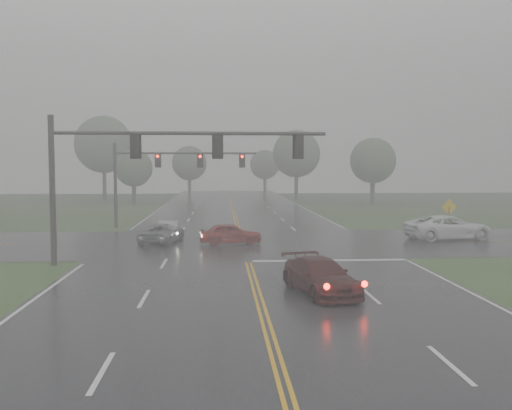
{
  "coord_description": "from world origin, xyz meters",
  "views": [
    {
      "loc": [
        -1.5,
        -16.26,
        5.24
      ],
      "look_at": [
        0.54,
        16.0,
        2.98
      ],
      "focal_mm": 40.0,
      "sensor_mm": 36.0,
      "label": 1
    }
  ],
  "objects": [
    {
      "name": "cross_street",
      "position": [
        0.0,
        22.0,
        0.0
      ],
      "size": [
        120.0,
        14.0,
        0.02
      ],
      "primitive_type": "cube",
      "color": "black",
      "rests_on": "ground"
    },
    {
      "name": "tree_nw_a",
      "position": [
        -13.03,
        61.03,
        4.86
      ],
      "size": [
        5.04,
        5.04,
        7.4
      ],
      "color": "#2E261E",
      "rests_on": "ground"
    },
    {
      "name": "main_road",
      "position": [
        0.0,
        20.0,
        0.0
      ],
      "size": [
        18.0,
        160.0,
        0.02
      ],
      "primitive_type": "cube",
      "color": "black",
      "rests_on": "ground"
    },
    {
      "name": "sign_diamond_east",
      "position": [
        15.13,
        24.03,
        1.89
      ],
      "size": [
        1.17,
        0.12,
        2.81
      ],
      "rotation": [
        0.0,
        0.0,
        0.06
      ],
      "color": "black",
      "rests_on": "ground"
    },
    {
      "name": "pickup_white",
      "position": [
        14.59,
        22.76,
        0.0
      ],
      "size": [
        6.49,
        3.78,
        1.7
      ],
      "primitive_type": "imported",
      "rotation": [
        0.0,
        0.0,
        1.74
      ],
      "color": "white",
      "rests_on": "ground"
    },
    {
      "name": "car_grey",
      "position": [
        -5.42,
        22.31,
        0.0
      ],
      "size": [
        3.07,
        4.98,
        1.29
      ],
      "primitive_type": "imported",
      "rotation": [
        0.0,
        0.0,
        2.93
      ],
      "color": "slate",
      "rests_on": "ground"
    },
    {
      "name": "tree_n_mid",
      "position": [
        -6.57,
        79.05,
        5.56
      ],
      "size": [
        5.76,
        5.76,
        8.47
      ],
      "color": "#2E261E",
      "rests_on": "ground"
    },
    {
      "name": "sedan_red",
      "position": [
        -0.8,
        21.23,
        0.0
      ],
      "size": [
        4.25,
        1.99,
        1.4
      ],
      "primitive_type": "imported",
      "rotation": [
        0.0,
        0.0,
        1.65
      ],
      "color": "maroon",
      "rests_on": "ground"
    },
    {
      "name": "tree_ne_a",
      "position": [
        10.06,
        69.54,
        6.96
      ],
      "size": [
        7.21,
        7.21,
        10.58
      ],
      "color": "#2E261E",
      "rests_on": "ground"
    },
    {
      "name": "signal_gantry_far",
      "position": [
        -6.58,
        31.8,
        4.95
      ],
      "size": [
        11.89,
        0.36,
        7.08
      ],
      "color": "black",
      "rests_on": "ground"
    },
    {
      "name": "ground",
      "position": [
        0.0,
        0.0,
        0.0
      ],
      "size": [
        180.0,
        180.0,
        0.0
      ],
      "primitive_type": "plane",
      "color": "#29441D",
      "rests_on": "ground"
    },
    {
      "name": "stop_bar",
      "position": [
        4.5,
        14.4,
        0.0
      ],
      "size": [
        8.5,
        0.5,
        0.01
      ],
      "primitive_type": "cube",
      "color": "silver",
      "rests_on": "ground"
    },
    {
      "name": "tree_e_near",
      "position": [
        18.75,
        58.25,
        5.84
      ],
      "size": [
        6.05,
        6.05,
        8.89
      ],
      "color": "#2E261E",
      "rests_on": "ground"
    },
    {
      "name": "signal_gantry_near",
      "position": [
        -5.74,
        13.91,
        5.52
      ],
      "size": [
        14.46,
        0.34,
        7.84
      ],
      "color": "black",
      "rests_on": "ground"
    },
    {
      "name": "sedan_silver",
      "position": [
        -5.13,
        24.07,
        0.0
      ],
      "size": [
        1.43,
        4.05,
        1.33
      ],
      "primitive_type": "imported",
      "rotation": [
        0.0,
        0.0,
        3.15
      ],
      "color": "#93969A",
      "rests_on": "ground"
    },
    {
      "name": "tree_nw_b",
      "position": [
        -18.96,
        71.12,
        8.34
      ],
      "size": [
        8.63,
        8.63,
        12.67
      ],
      "color": "#2E261E",
      "rests_on": "ground"
    },
    {
      "name": "tree_n_far",
      "position": [
        6.84,
        89.52,
        5.34
      ],
      "size": [
        5.53,
        5.53,
        8.13
      ],
      "color": "#2E261E",
      "rests_on": "ground"
    },
    {
      "name": "sedan_maroon",
      "position": [
        2.57,
        6.47,
        0.0
      ],
      "size": [
        3.08,
        5.21,
        1.42
      ],
      "primitive_type": "imported",
      "rotation": [
        0.0,
        0.0,
        0.24
      ],
      "color": "black",
      "rests_on": "ground"
    }
  ]
}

